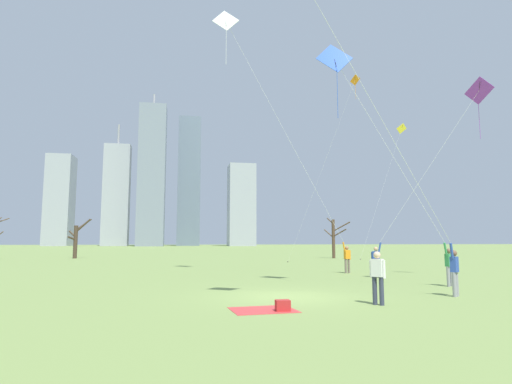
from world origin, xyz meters
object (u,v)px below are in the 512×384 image
object	(u,v)px
kite_flyer_midfield_center_blue	(420,212)
kite_flyer_foreground_left_purple	(399,222)
kite_flyer_midfield_left_white	(313,192)
distant_kite_low_near_trees_orange	(349,98)
bare_tree_leftmost	(76,239)
bare_tree_rightmost	(334,237)
distant_kite_drifting_right_yellow	(399,135)
picnic_spot	(274,307)
kite_flyer_foreground_right_pink	(426,214)
bystander_watching_nearby	(378,275)

from	to	relation	value
kite_flyer_midfield_center_blue	kite_flyer_foreground_left_purple	distance (m)	4.38
kite_flyer_midfield_left_white	distant_kite_low_near_trees_orange	bearing A→B (deg)	57.09
kite_flyer_midfield_center_blue	bare_tree_leftmost	size ratio (longest dim) A/B	2.36
distant_kite_low_near_trees_orange	bare_tree_leftmost	distance (m)	32.69
distant_kite_low_near_trees_orange	bare_tree_rightmost	bearing A→B (deg)	78.09
distant_kite_drifting_right_yellow	picnic_spot	bearing A→B (deg)	-124.09
kite_flyer_foreground_right_pink	bare_tree_leftmost	xyz separation A→B (m)	(-19.91, 36.48, -0.72)
kite_flyer_foreground_left_purple	distant_kite_low_near_trees_orange	size ratio (longest dim) A/B	0.62
bystander_watching_nearby	distant_kite_drifting_right_yellow	xyz separation A→B (m)	(18.93, 32.44, 13.37)
kite_flyer_midfield_left_white	picnic_spot	distance (m)	14.34
kite_flyer_midfield_center_blue	bystander_watching_nearby	size ratio (longest dim) A/B	6.48
bare_tree_leftmost	kite_flyer_midfield_left_white	bearing A→B (deg)	-52.47
kite_flyer_midfield_center_blue	kite_flyer_midfield_left_white	xyz separation A→B (m)	(-2.32, 7.70, 1.73)
kite_flyer_foreground_left_purple	distant_kite_drifting_right_yellow	distance (m)	29.75
picnic_spot	bare_tree_rightmost	size ratio (longest dim) A/B	0.42
kite_flyer_midfield_center_blue	kite_flyer_midfield_left_white	bearing A→B (deg)	106.78
distant_kite_drifting_right_yellow	bystander_watching_nearby	bearing A→B (deg)	-120.26
kite_flyer_midfield_center_blue	bare_tree_leftmost	xyz separation A→B (m)	(-21.79, 33.04, -1.05)
distant_kite_low_near_trees_orange	kite_flyer_midfield_left_white	bearing A→B (deg)	-122.91
kite_flyer_midfield_center_blue	distant_kite_low_near_trees_orange	size ratio (longest dim) A/B	0.62
kite_flyer_foreground_right_pink	kite_flyer_midfield_left_white	xyz separation A→B (m)	(-0.45, 11.15, 2.06)
kite_flyer_foreground_right_pink	kite_flyer_foreground_left_purple	world-z (taller)	kite_flyer_foreground_right_pink
bystander_watching_nearby	picnic_spot	xyz separation A→B (m)	(-3.36, -0.49, -0.81)
kite_flyer_foreground_right_pink	bare_tree_rightmost	bearing A→B (deg)	75.09
kite_flyer_midfield_center_blue	picnic_spot	world-z (taller)	kite_flyer_midfield_center_blue
kite_flyer_foreground_left_purple	bystander_watching_nearby	bearing A→B (deg)	-122.62
kite_flyer_midfield_center_blue	distant_kite_low_near_trees_orange	xyz separation A→B (m)	(4.47, 18.19, 11.58)
distant_kite_low_near_trees_orange	bystander_watching_nearby	bearing A→B (deg)	-110.87
distant_kite_drifting_right_yellow	picnic_spot	size ratio (longest dim) A/B	8.18
kite_flyer_midfield_center_blue	bare_tree_leftmost	distance (m)	39.59
kite_flyer_foreground_right_pink	bare_tree_rightmost	size ratio (longest dim) A/B	2.36
kite_flyer_foreground_right_pink	distant_kite_low_near_trees_orange	world-z (taller)	distant_kite_low_near_trees_orange
kite_flyer_foreground_right_pink	bare_tree_rightmost	distance (m)	33.24
bystander_watching_nearby	kite_flyer_foreground_right_pink	bearing A→B (deg)	20.88
bare_tree_leftmost	kite_flyer_foreground_right_pink	bearing A→B (deg)	-61.38
kite_flyer_foreground_left_purple	distant_kite_low_near_trees_orange	world-z (taller)	distant_kite_low_near_trees_orange
bare_tree_leftmost	bystander_watching_nearby	bearing A→B (deg)	-64.67
kite_flyer_foreground_right_pink	distant_kite_low_near_trees_orange	xyz separation A→B (m)	(6.34, 21.64, 11.91)
kite_flyer_foreground_left_purple	bare_tree_leftmost	bearing A→B (deg)	128.66
kite_flyer_foreground_right_pink	kite_flyer_foreground_left_purple	bearing A→B (deg)	67.29
kite_flyer_foreground_right_pink	kite_flyer_midfield_left_white	size ratio (longest dim) A/B	0.67
bare_tree_leftmost	picnic_spot	bearing A→B (deg)	-69.27
bystander_watching_nearby	distant_kite_drifting_right_yellow	distance (m)	39.87
kite_flyer_foreground_left_purple	bare_tree_rightmost	distance (m)	25.09
bare_tree_rightmost	kite_flyer_foreground_right_pink	bearing A→B (deg)	-104.91
kite_flyer_foreground_right_pink	kite_flyer_foreground_left_purple	distance (m)	8.26
kite_flyer_midfield_center_blue	bare_tree_rightmost	xyz separation A→B (m)	(6.68, 28.67, -0.82)
kite_flyer_midfield_center_blue	picnic_spot	distance (m)	9.39
kite_flyer_midfield_center_blue	kite_flyer_midfield_left_white	world-z (taller)	kite_flyer_midfield_left_white
bystander_watching_nearby	distant_kite_drifting_right_yellow	world-z (taller)	distant_kite_drifting_right_yellow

